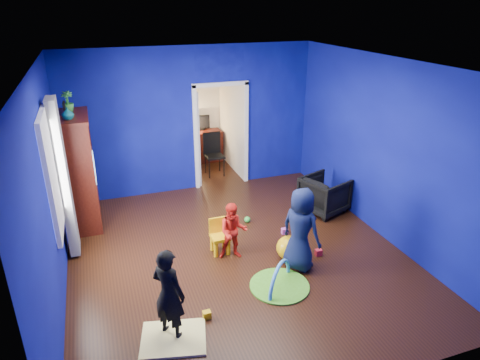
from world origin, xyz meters
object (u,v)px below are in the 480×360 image
object	(u,v)px
folding_chair	(214,155)
play_mat	(279,286)
hopper_ball	(289,248)
kid_chair	(220,238)
armchair	(324,194)
vase	(67,114)
toddler_red	(233,231)
study_desk	(203,146)
crt_tv	(80,169)
tv_armoire	(78,171)
child_navy	(301,229)
child_black	(169,294)

from	to	relation	value
folding_chair	play_mat	bearing A→B (deg)	-94.03
hopper_ball	kid_chair	bearing A→B (deg)	150.73
armchair	folding_chair	xyz separation A→B (m)	(-1.42, 2.42, 0.12)
vase	toddler_red	bearing A→B (deg)	-37.31
play_mat	kid_chair	bearing A→B (deg)	114.99
play_mat	study_desk	bearing A→B (deg)	86.71
crt_tv	hopper_ball	world-z (taller)	crt_tv
play_mat	folding_chair	size ratio (longest dim) A/B	0.90
crt_tv	hopper_ball	distance (m)	3.75
tv_armoire	armchair	bearing A→B (deg)	-13.44
child_navy	crt_tv	xyz separation A→B (m)	(-2.93, 2.50, 0.39)
child_navy	folding_chair	world-z (taller)	child_navy
kid_chair	study_desk	distance (m)	4.18
study_desk	folding_chair	world-z (taller)	folding_chair
hopper_ball	armchair	bearing A→B (deg)	43.45
crt_tv	play_mat	bearing A→B (deg)	-49.04
armchair	vase	bearing A→B (deg)	60.31
armchair	play_mat	distance (m)	2.54
armchair	child_black	bearing A→B (deg)	103.98
child_black	hopper_ball	world-z (taller)	child_black
folding_chair	crt_tv	bearing A→B (deg)	-153.08
kid_chair	play_mat	size ratio (longest dim) A/B	0.60
toddler_red	vase	size ratio (longest dim) A/B	4.76
play_mat	folding_chair	distance (m)	4.29
armchair	kid_chair	bearing A→B (deg)	87.63
vase	child_black	bearing A→B (deg)	-72.63
child_navy	toddler_red	distance (m)	1.03
toddler_red	study_desk	size ratio (longest dim) A/B	1.03
child_black	folding_chair	xyz separation A→B (m)	(1.89, 4.66, -0.12)
toddler_red	kid_chair	bearing A→B (deg)	141.41
vase	kid_chair	size ratio (longest dim) A/B	0.38
hopper_ball	tv_armoire	bearing A→B (deg)	142.37
kid_chair	tv_armoire	bearing A→B (deg)	138.66
vase	tv_armoire	world-z (taller)	vase
armchair	folding_chair	distance (m)	2.81
kid_chair	crt_tv	bearing A→B (deg)	138.08
vase	crt_tv	distance (m)	1.08
hopper_ball	play_mat	xyz separation A→B (m)	(-0.41, -0.59, -0.18)
armchair	crt_tv	world-z (taller)	crt_tv
toddler_red	tv_armoire	xyz separation A→B (m)	(-2.14, 1.93, 0.53)
toddler_red	crt_tv	distance (m)	2.91
toddler_red	study_desk	world-z (taller)	toddler_red
child_navy	kid_chair	distance (m)	1.31
toddler_red	study_desk	xyz separation A→B (m)	(0.67, 4.30, -0.08)
child_navy	toddler_red	size ratio (longest dim) A/B	1.40
crt_tv	study_desk	distance (m)	3.70
hopper_ball	folding_chair	distance (m)	3.67
vase	play_mat	distance (m)	4.12
child_navy	hopper_ball	distance (m)	0.51
crt_tv	child_black	bearing A→B (deg)	-74.80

